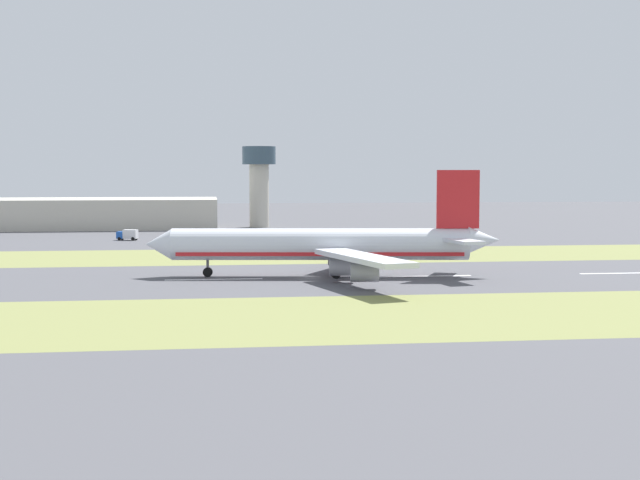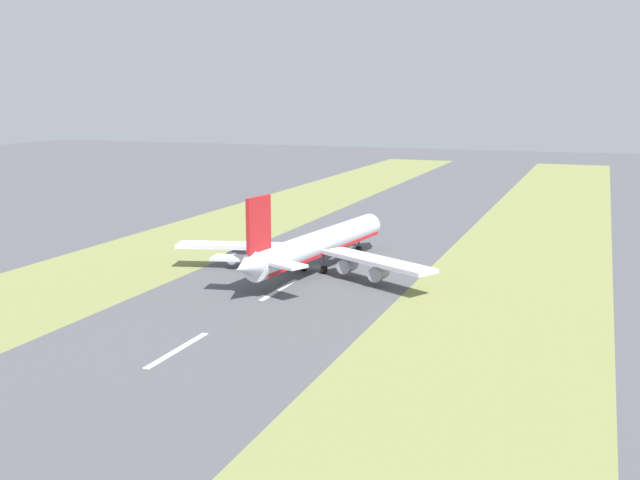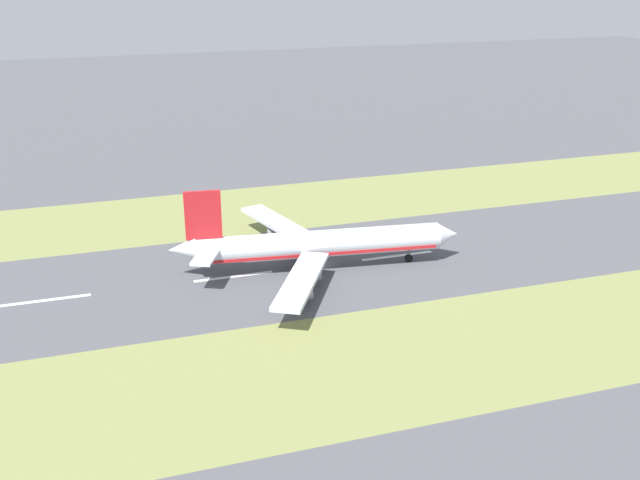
{
  "view_description": "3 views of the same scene",
  "coord_description": "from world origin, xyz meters",
  "px_view_note": "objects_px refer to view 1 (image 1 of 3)",
  "views": [
    {
      "loc": [
        -164.73,
        19.17,
        19.83
      ],
      "look_at": [
        1.49,
        -1.98,
        7.0
      ],
      "focal_mm": 50.0,
      "sensor_mm": 36.0,
      "label": 1
    },
    {
      "loc": [
        61.22,
        -159.86,
        39.73
      ],
      "look_at": [
        1.49,
        -1.98,
        7.0
      ],
      "focal_mm": 42.0,
      "sensor_mm": 36.0,
      "label": 2
    },
    {
      "loc": [
        152.59,
        -50.7,
        68.45
      ],
      "look_at": [
        1.49,
        -1.98,
        7.0
      ],
      "focal_mm": 42.0,
      "sensor_mm": 36.0,
      "label": 3
    }
  ],
  "objects_px": {
    "airplane_main_jet": "(330,245)",
    "control_tower": "(259,178)",
    "terminal_building": "(59,214)",
    "service_truck": "(128,235)"
  },
  "relations": [
    {
      "from": "terminal_building",
      "to": "control_tower",
      "type": "xyz_separation_m",
      "value": [
        -2.04,
        -70.4,
        12.62
      ]
    },
    {
      "from": "terminal_building",
      "to": "service_truck",
      "type": "bearing_deg",
      "value": -153.94
    },
    {
      "from": "service_truck",
      "to": "airplane_main_jet",
      "type": "bearing_deg",
      "value": -154.66
    },
    {
      "from": "control_tower",
      "to": "terminal_building",
      "type": "bearing_deg",
      "value": 88.34
    },
    {
      "from": "control_tower",
      "to": "service_truck",
      "type": "relative_size",
      "value": 4.53
    },
    {
      "from": "airplane_main_jet",
      "to": "control_tower",
      "type": "bearing_deg",
      "value": 1.63
    },
    {
      "from": "control_tower",
      "to": "service_truck",
      "type": "height_order",
      "value": "control_tower"
    },
    {
      "from": "terminal_building",
      "to": "service_truck",
      "type": "relative_size",
      "value": 17.3
    },
    {
      "from": "airplane_main_jet",
      "to": "terminal_building",
      "type": "height_order",
      "value": "airplane_main_jet"
    },
    {
      "from": "service_truck",
      "to": "control_tower",
      "type": "bearing_deg",
      "value": -36.19
    }
  ]
}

